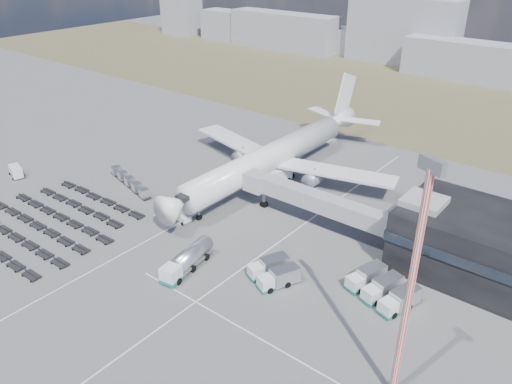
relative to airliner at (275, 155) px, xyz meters
The scene contains 16 objects.
ground 32.81m from the airliner, 90.00° to the right, with size 420.00×420.00×0.00m, color #565659.
grass_strip 77.80m from the airliner, 90.00° to the left, with size 420.00×90.00×0.01m, color brown.
lane_markings 31.41m from the airliner, 71.60° to the right, with size 47.12×110.00×0.01m.
terminal 48.51m from the airliner, ahead, with size 30.40×16.40×11.00m.
jet_bridge 19.89m from the airliner, 36.93° to the right, with size 30.30×3.80×7.05m.
airliner is the anchor object (origin of this frame).
skyline 117.93m from the airliner, 96.87° to the left, with size 298.01×26.57×25.57m.
fuel_tanker 36.88m from the airliner, 75.22° to the right, with size 4.31×10.98×3.46m.
pushback_tug 26.21m from the airliner, 94.11° to the right, with size 3.07×1.73×1.41m, color white.
utility_van 56.30m from the airliner, 141.60° to the right, with size 4.51×2.04×2.39m, color white.
catering_truck 4.79m from the airliner, 46.16° to the right, with size 4.25×7.08×3.04m.
service_trucks_near 36.57m from the airliner, 53.64° to the right, with size 7.52×8.07×2.60m.
service_trucks_far 42.81m from the airliner, 32.06° to the right, with size 10.32×8.92×2.66m.
uld_row 31.08m from the airliner, 133.25° to the right, with size 16.36×5.62×1.80m.
baggage_dollies 46.82m from the airliner, 116.66° to the right, with size 30.12×24.66×0.76m.
floodlight_mast 59.43m from the airliner, 40.09° to the right, with size 2.77×2.26×29.28m.
Camera 1 is at (57.87, -46.49, 46.55)m, focal length 35.00 mm.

